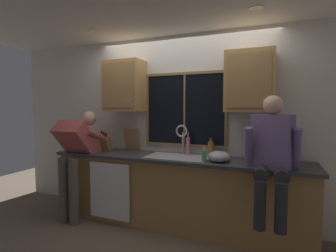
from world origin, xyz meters
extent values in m
cube|color=silver|center=(0.00, 0.06, 1.27)|extent=(5.69, 0.12, 2.55)
cylinder|color=#FFEAB2|center=(-0.99, -0.60, 2.54)|extent=(0.14, 0.14, 0.01)
cylinder|color=#FFEAB2|center=(0.99, -0.60, 2.54)|extent=(0.14, 0.14, 0.01)
cube|color=black|center=(0.04, -0.01, 1.52)|extent=(1.10, 0.02, 0.95)
cube|color=olive|center=(0.04, -0.02, 2.02)|extent=(1.17, 0.02, 0.04)
cube|color=olive|center=(0.04, -0.02, 1.03)|extent=(1.17, 0.02, 0.04)
cube|color=olive|center=(-0.52, -0.02, 1.52)|extent=(0.03, 0.02, 0.95)
cube|color=olive|center=(0.61, -0.02, 1.52)|extent=(0.03, 0.02, 0.95)
cube|color=olive|center=(0.04, -0.02, 1.52)|extent=(0.02, 0.02, 0.95)
cube|color=#A07744|center=(0.00, -0.29, 0.44)|extent=(3.29, 0.58, 0.88)
cube|color=#38383D|center=(0.00, -0.31, 0.90)|extent=(3.35, 0.62, 0.04)
cube|color=white|center=(-0.79, -0.61, 0.46)|extent=(0.60, 0.02, 0.74)
cube|color=#B2844C|center=(-0.82, -0.17, 1.86)|extent=(0.56, 0.33, 0.72)
cube|color=#9D7443|center=(-0.82, -0.34, 1.86)|extent=(0.48, 0.01, 0.62)
sphere|color=#B2B2B7|center=(-0.65, -0.34, 1.63)|extent=(0.02, 0.02, 0.02)
cube|color=#B2844C|center=(0.91, -0.17, 1.86)|extent=(0.56, 0.33, 0.72)
cube|color=#9D7443|center=(0.91, -0.34, 1.86)|extent=(0.48, 0.01, 0.62)
sphere|color=#B2B2B7|center=(1.07, -0.34, 1.63)|extent=(0.02, 0.02, 0.02)
cube|color=#B7B7BC|center=(0.04, -0.30, 0.91)|extent=(0.80, 0.46, 0.02)
cube|color=#9C9CA0|center=(-0.16, -0.30, 0.81)|extent=(0.36, 0.42, 0.20)
cube|color=#9C9CA0|center=(0.24, -0.30, 0.81)|extent=(0.36, 0.42, 0.20)
cube|color=#B7B7BC|center=(0.04, -0.30, 0.81)|extent=(0.04, 0.42, 0.20)
cylinder|color=silver|center=(0.04, -0.08, 1.07)|extent=(0.03, 0.03, 0.30)
torus|color=silver|center=(0.04, -0.14, 1.24)|extent=(0.16, 0.02, 0.16)
cylinder|color=silver|center=(0.12, -0.08, 0.97)|extent=(0.03, 0.03, 0.09)
cylinder|color=#595147|center=(-1.42, -0.76, 0.44)|extent=(0.13, 0.13, 0.88)
cylinder|color=#595147|center=(-1.25, -0.76, 0.44)|extent=(0.13, 0.13, 0.88)
cube|color=#B24C4C|center=(-1.34, -0.57, 1.10)|extent=(0.44, 0.55, 0.58)
sphere|color=beige|center=(-1.34, -0.31, 1.39)|extent=(0.21, 0.21, 0.21)
cylinder|color=#B24C4C|center=(-1.56, -0.39, 1.15)|extent=(0.09, 0.52, 0.26)
cylinder|color=#B24C4C|center=(-1.12, -0.39, 1.15)|extent=(0.09, 0.52, 0.26)
cylinder|color=#262628|center=(1.08, -0.69, 0.90)|extent=(0.14, 0.43, 0.16)
cylinder|color=#262628|center=(1.26, -0.69, 0.90)|extent=(0.14, 0.43, 0.16)
cylinder|color=#262628|center=(1.08, -0.91, 0.65)|extent=(0.11, 0.11, 0.46)
cylinder|color=#262628|center=(1.26, -0.91, 0.65)|extent=(0.11, 0.11, 0.46)
cube|color=slate|center=(1.17, -0.47, 1.20)|extent=(0.45, 0.34, 0.56)
sphere|color=beige|center=(1.17, -0.47, 1.58)|extent=(0.20, 0.20, 0.20)
cylinder|color=slate|center=(0.94, -0.52, 1.12)|extent=(0.08, 0.20, 0.47)
cylinder|color=slate|center=(1.40, -0.52, 1.12)|extent=(0.08, 0.20, 0.47)
cube|color=olive|center=(-1.08, -0.26, 1.02)|extent=(0.12, 0.18, 0.25)
cylinder|color=black|center=(-1.11, -0.32, 1.18)|extent=(0.02, 0.05, 0.09)
cylinder|color=black|center=(-1.08, -0.31, 1.17)|extent=(0.02, 0.04, 0.08)
cylinder|color=black|center=(-1.04, -0.31, 1.16)|extent=(0.02, 0.04, 0.06)
cube|color=#997047|center=(-0.75, -0.08, 1.08)|extent=(0.23, 0.09, 0.33)
ellipsoid|color=#B7B7BC|center=(0.60, -0.40, 0.98)|extent=(0.26, 0.26, 0.13)
cylinder|color=#59A566|center=(0.44, -0.48, 0.99)|extent=(0.06, 0.06, 0.13)
cylinder|color=silver|center=(0.44, -0.48, 1.07)|extent=(0.02, 0.02, 0.04)
cylinder|color=silver|center=(0.44, -0.49, 1.10)|extent=(0.01, 0.04, 0.01)
cylinder|color=pink|center=(0.13, -0.14, 1.04)|extent=(0.05, 0.05, 0.24)
cylinder|color=#AD5B7A|center=(0.13, -0.14, 1.19)|extent=(0.02, 0.02, 0.06)
cylinder|color=black|center=(0.13, -0.14, 1.22)|extent=(0.03, 0.03, 0.01)
cylinder|color=olive|center=(0.44, -0.11, 1.01)|extent=(0.07, 0.07, 0.19)
cylinder|color=brown|center=(0.44, -0.11, 1.13)|extent=(0.03, 0.03, 0.05)
cylinder|color=black|center=(0.44, -0.11, 1.16)|extent=(0.04, 0.04, 0.01)
camera|label=1|loc=(1.17, -3.37, 1.55)|focal=27.45mm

